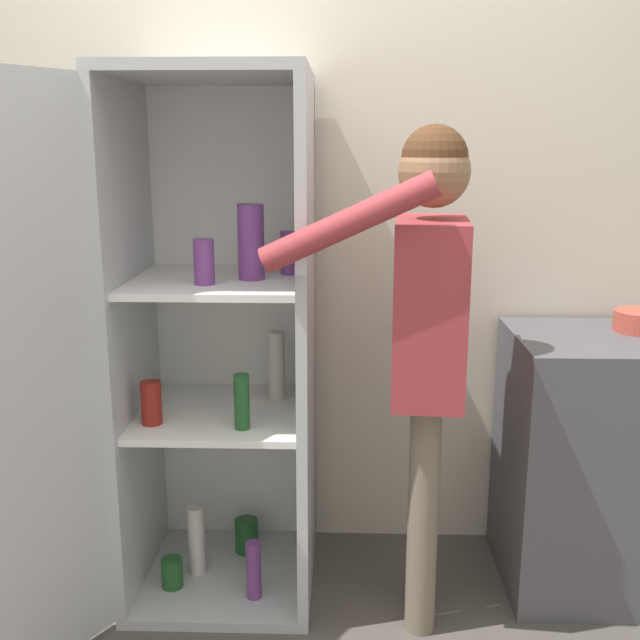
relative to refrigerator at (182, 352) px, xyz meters
The scene contains 5 objects.
wall_back 0.71m from the refrigerator, 48.68° to the left, with size 7.00×0.06×2.55m.
refrigerator is the anchor object (origin of this frame).
person 0.82m from the refrigerator, ahead, with size 0.64×0.51×1.63m.
counter 1.52m from the refrigerator, ahead, with size 0.66×0.56×0.93m.
bowl 1.59m from the refrigerator, ahead, with size 0.18×0.18×0.07m.
Camera 1 is at (0.14, -1.85, 1.57)m, focal length 42.00 mm.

